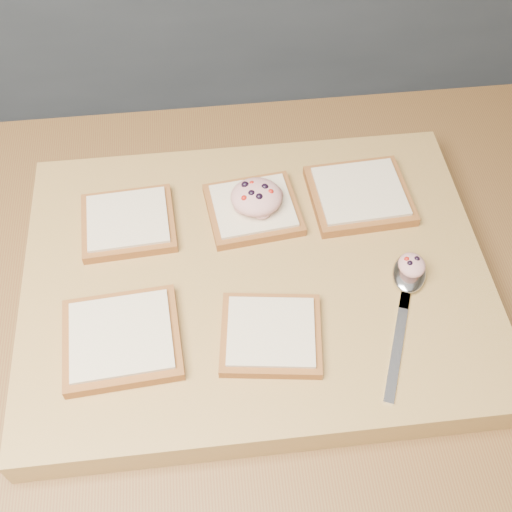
{
  "coord_description": "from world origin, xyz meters",
  "views": [
    {
      "loc": [
        0.04,
        -0.4,
        1.57
      ],
      "look_at": [
        0.09,
        0.05,
        0.97
      ],
      "focal_mm": 45.0,
      "sensor_mm": 36.0,
      "label": 1
    }
  ],
  "objects_px": {
    "bread_far_center": "(253,209)",
    "tuna_salad_dollop": "(256,197)",
    "cutting_board": "(256,280)",
    "spoon": "(408,283)"
  },
  "relations": [
    {
      "from": "cutting_board",
      "to": "spoon",
      "type": "xyz_separation_m",
      "value": [
        0.17,
        -0.04,
        0.03
      ]
    },
    {
      "from": "bread_far_center",
      "to": "tuna_salad_dollop",
      "type": "distance_m",
      "value": 0.02
    },
    {
      "from": "cutting_board",
      "to": "bread_far_center",
      "type": "distance_m",
      "value": 0.09
    },
    {
      "from": "cutting_board",
      "to": "tuna_salad_dollop",
      "type": "xyz_separation_m",
      "value": [
        0.01,
        0.09,
        0.05
      ]
    },
    {
      "from": "bread_far_center",
      "to": "tuna_salad_dollop",
      "type": "height_order",
      "value": "tuna_salad_dollop"
    },
    {
      "from": "bread_far_center",
      "to": "spoon",
      "type": "height_order",
      "value": "bread_far_center"
    },
    {
      "from": "cutting_board",
      "to": "spoon",
      "type": "relative_size",
      "value": 2.87
    },
    {
      "from": "cutting_board",
      "to": "tuna_salad_dollop",
      "type": "bearing_deg",
      "value": 83.29
    },
    {
      "from": "bread_far_center",
      "to": "spoon",
      "type": "relative_size",
      "value": 0.64
    },
    {
      "from": "tuna_salad_dollop",
      "to": "bread_far_center",
      "type": "bearing_deg",
      "value": 169.15
    }
  ]
}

